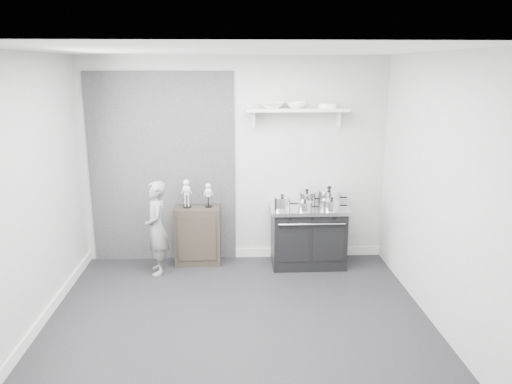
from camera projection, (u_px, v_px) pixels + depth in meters
ground at (237, 321)px, 5.16m from camera, size 4.00×4.00×0.00m
room_shell at (227, 162)px, 4.90m from camera, size 4.02×3.62×2.71m
wall_shelf at (297, 111)px, 6.33m from camera, size 1.30×0.26×0.24m
stove at (308, 236)px, 6.54m from camera, size 0.99×0.62×0.79m
side_cabinet at (198, 235)px, 6.60m from camera, size 0.59×0.35×0.77m
child at (157, 228)px, 6.23m from camera, size 0.37×0.48×1.19m
pot_front_left at (282, 203)px, 6.30m from camera, size 0.30×0.21×0.20m
pot_back_left at (307, 198)px, 6.53m from camera, size 0.32×0.23×0.21m
pot_back_right at (329, 197)px, 6.54m from camera, size 0.39×0.31×0.25m
pot_front_right at (332, 205)px, 6.28m from camera, size 0.31×0.22×0.17m
pot_front_center at (305, 206)px, 6.26m from camera, size 0.27×0.18×0.15m
skeleton_full at (186, 191)px, 6.45m from camera, size 0.12×0.08×0.43m
skeleton_torso at (208, 193)px, 6.47m from camera, size 0.10×0.07×0.36m
bowl_large at (272, 105)px, 6.29m from camera, size 0.33×0.33×0.08m
bowl_small at (296, 105)px, 6.31m from camera, size 0.25×0.25×0.08m
plate_stack at (328, 106)px, 6.33m from camera, size 0.24×0.24×0.06m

